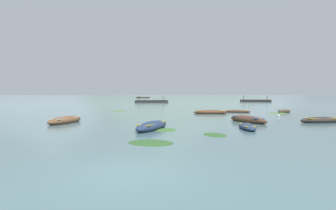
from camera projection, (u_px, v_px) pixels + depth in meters
name	position (u px, v px, depth m)	size (l,w,h in m)	color
ground_plane	(179.00, 95.00, 1505.45)	(6000.00, 6000.00, 0.00)	slate
mountain_1	(52.00, 63.00, 1989.70)	(1407.85, 1407.85, 498.18)	slate
mountain_2	(168.00, 61.00, 1925.34)	(1482.55, 1482.55, 509.66)	slate
mountain_3	(235.00, 74.00, 2248.65)	(1289.25, 1289.25, 369.00)	slate
rowboat_0	(247.00, 127.00, 18.45)	(1.11, 3.32, 0.47)	navy
rowboat_1	(248.00, 120.00, 22.97)	(3.10, 4.61, 0.74)	#4C3323
rowboat_2	(65.00, 120.00, 22.34)	(2.17, 4.48, 0.72)	brown
rowboat_3	(152.00, 126.00, 18.27)	(2.64, 4.70, 0.72)	navy
rowboat_4	(237.00, 111.00, 35.59)	(3.71, 1.75, 0.43)	#4C3323
rowboat_6	(284.00, 111.00, 35.46)	(3.10, 3.06, 0.50)	#4C3323
rowboat_7	(210.00, 112.00, 33.16)	(4.45, 1.35, 0.60)	brown
rowboat_9	(321.00, 120.00, 22.71)	(4.09, 1.92, 0.62)	#2D2826
ferry_0	(143.00, 97.00, 181.75)	(9.84, 5.19, 2.54)	#4C3323
ferry_1	(151.00, 101.00, 79.31)	(10.63, 5.59, 2.54)	#2D2826
ferry_2	(255.00, 101.00, 87.49)	(10.71, 5.98, 2.54)	#2D2826
mooring_buoy	(278.00, 116.00, 28.66)	(0.37, 0.37, 0.94)	silver
weed_patch_0	(151.00, 143.00, 13.09)	(1.83, 2.39, 0.14)	#2D5628
weed_patch_1	(215.00, 135.00, 15.63)	(1.69, 1.28, 0.14)	#2D5628
weed_patch_2	(165.00, 130.00, 17.77)	(1.79, 1.52, 0.14)	#38662D
weed_patch_3	(120.00, 111.00, 37.63)	(2.29, 1.76, 0.14)	#477033
weed_patch_4	(278.00, 113.00, 33.69)	(3.21, 1.89, 0.14)	#477033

